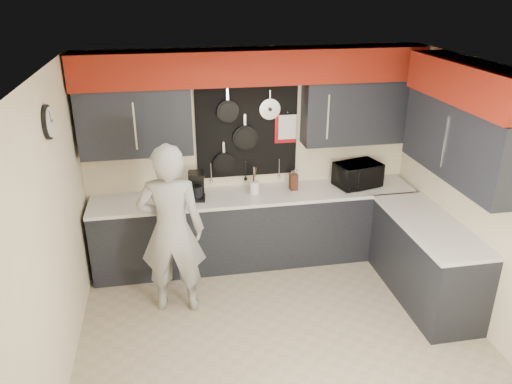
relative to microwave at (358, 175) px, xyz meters
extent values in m
plane|color=tan|center=(-1.29, -1.46, -1.07)|extent=(4.00, 4.00, 0.00)
cube|color=#F9EFC1|center=(-1.29, 0.29, 0.23)|extent=(4.00, 0.01, 2.60)
cube|color=black|center=(-2.62, 0.13, 0.76)|extent=(1.24, 0.32, 0.75)
cube|color=black|center=(-0.01, 0.13, 0.76)|extent=(1.34, 0.32, 0.75)
cube|color=maroon|center=(-1.29, 0.11, 1.33)|extent=(3.94, 0.36, 0.38)
cube|color=black|center=(-1.34, 0.28, 0.56)|extent=(1.22, 0.03, 1.15)
cylinder|color=black|center=(-1.57, 0.24, 0.81)|extent=(0.26, 0.04, 0.26)
cylinder|color=black|center=(-1.37, 0.24, 0.48)|extent=(0.30, 0.04, 0.30)
cylinder|color=black|center=(-1.63, 0.24, 0.17)|extent=(0.27, 0.04, 0.27)
cylinder|color=silver|center=(-1.07, 0.24, 0.81)|extent=(0.25, 0.02, 0.25)
cube|color=#A20C10|center=(-0.87, 0.26, 0.55)|extent=(0.26, 0.01, 0.34)
cube|color=white|center=(-0.85, 0.24, 0.58)|extent=(0.22, 0.01, 0.30)
cylinder|color=silver|center=(-1.79, 0.25, 0.06)|extent=(0.01, 0.01, 0.20)
cylinder|color=silver|center=(-1.36, 0.25, 0.06)|extent=(0.01, 0.01, 0.20)
cylinder|color=silver|center=(-0.94, 0.25, 0.06)|extent=(0.01, 0.01, 0.20)
cube|color=#F9EFC1|center=(0.71, -1.46, 0.23)|extent=(0.01, 3.50, 2.60)
cube|color=black|center=(0.55, -1.16, 0.76)|extent=(0.32, 1.70, 0.75)
cube|color=maroon|center=(0.53, -1.16, 1.33)|extent=(0.36, 1.70, 0.38)
cube|color=#F9EFC1|center=(-3.28, -1.46, 0.23)|extent=(0.01, 3.50, 2.60)
cylinder|color=black|center=(-3.27, -1.06, 1.11)|extent=(0.04, 0.30, 0.30)
cylinder|color=white|center=(-3.25, -1.06, 1.11)|extent=(0.01, 0.26, 0.26)
cube|color=black|center=(-1.29, -0.01, -0.63)|extent=(3.90, 0.60, 0.88)
cube|color=silver|center=(-1.29, -0.02, -0.17)|extent=(3.90, 0.63, 0.04)
cube|color=black|center=(0.41, -1.11, -0.63)|extent=(0.60, 1.60, 0.88)
cube|color=silver|center=(0.40, -1.11, -0.17)|extent=(0.63, 1.60, 0.04)
cube|color=black|center=(-1.29, -0.27, -1.02)|extent=(3.90, 0.06, 0.10)
imported|color=black|center=(0.00, 0.00, 0.00)|extent=(0.61, 0.49, 0.30)
cube|color=#381A11|center=(-0.81, 0.02, -0.05)|extent=(0.10, 0.10, 0.20)
cylinder|color=white|center=(-1.30, 0.00, -0.07)|extent=(0.12, 0.12, 0.15)
cube|color=black|center=(-1.99, -0.05, -0.13)|extent=(0.20, 0.24, 0.03)
cube|color=black|center=(-1.99, 0.03, 0.02)|extent=(0.19, 0.08, 0.30)
cube|color=black|center=(-1.99, -0.05, 0.15)|extent=(0.20, 0.24, 0.06)
cylinder|color=black|center=(-1.99, -0.07, -0.05)|extent=(0.11, 0.11, 0.14)
imported|color=#A0A19E|center=(-2.31, -0.82, -0.14)|extent=(0.74, 0.54, 1.86)
camera|label=1|loc=(-2.27, -5.42, 2.24)|focal=35.00mm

